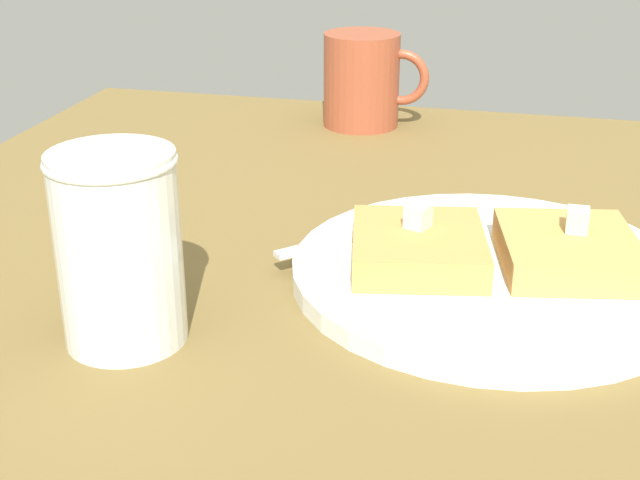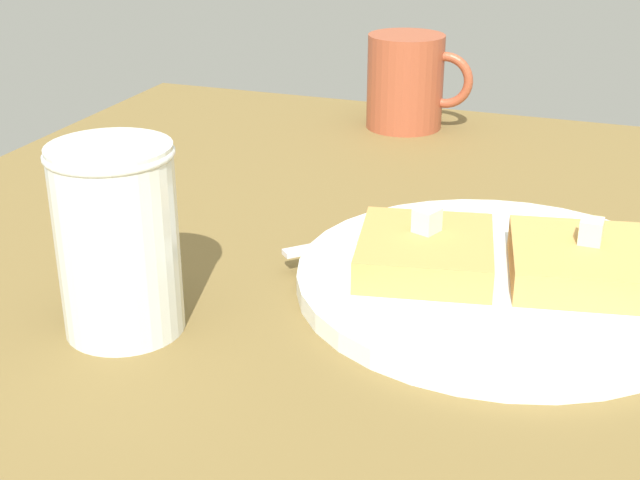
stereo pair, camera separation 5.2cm
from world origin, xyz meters
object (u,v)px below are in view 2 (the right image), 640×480
plate (499,280)px  syrup_jar (119,249)px  coffee_mug (407,82)px  fork (405,231)px

plate → syrup_jar: size_ratio=2.31×
plate → coffee_mug: bearing=114.2°
fork → syrup_jar: bearing=-127.5°
fork → syrup_jar: syrup_jar is taller
fork → syrup_jar: (-12.39, -16.15, 3.55)cm
plate → coffee_mug: (-14.94, 33.29, 3.90)cm
plate → syrup_jar: (-19.58, -12.17, 4.27)cm
fork → syrup_jar: size_ratio=1.12×
fork → coffee_mug: bearing=104.8°
syrup_jar → coffee_mug: (4.64, 45.46, -0.37)cm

